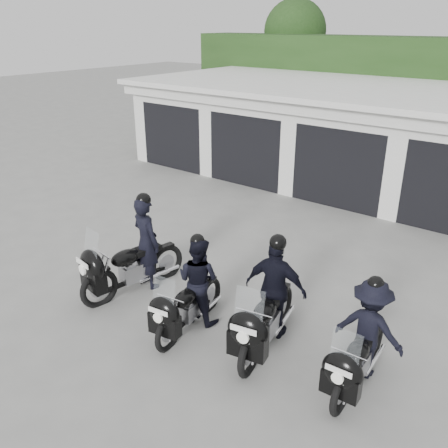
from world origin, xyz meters
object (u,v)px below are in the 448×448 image
Objects in this scene: police_bike_b at (193,288)px; police_bike_d at (365,337)px; police_bike_a at (133,254)px; police_bike_c at (271,298)px.

police_bike_b is 1.00× the size of police_bike_d.
police_bike_a is 4.46m from police_bike_d.
police_bike_a is at bearing -178.59° from police_bike_d.
police_bike_b is at bearing -173.44° from police_bike_c.
police_bike_b reaches higher than police_bike_d.
police_bike_d is (4.45, 0.34, -0.07)m from police_bike_a.
police_bike_c is 1.53m from police_bike_d.
police_bike_b is (1.64, -0.15, -0.08)m from police_bike_a.
police_bike_a is 1.18× the size of police_bike_d.
police_bike_d is (2.81, 0.48, 0.00)m from police_bike_b.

